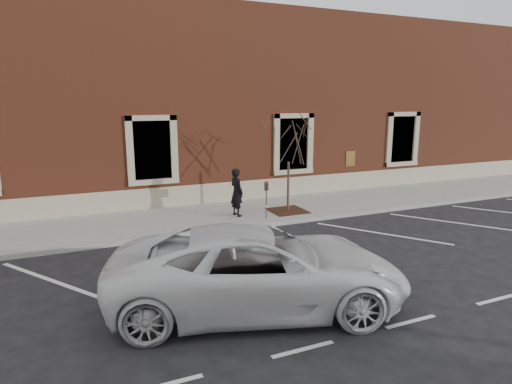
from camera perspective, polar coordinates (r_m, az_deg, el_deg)
name	(u,v)px	position (r m, az deg, el deg)	size (l,w,h in m)	color
ground	(263,227)	(14.65, 0.93, -4.66)	(120.00, 120.00, 0.00)	#28282B
sidewalk_near	(244,213)	(16.18, -1.62, -2.77)	(40.00, 3.50, 0.15)	#B5B1AA
curb_near	(264,225)	(14.58, 1.02, -4.43)	(40.00, 0.12, 0.15)	#9E9E99
parking_stripes	(294,246)	(12.77, 5.03, -7.23)	(28.00, 4.40, 0.01)	silver
building_civic	(198,106)	(21.33, -7.79, 11.35)	(40.00, 8.62, 8.00)	brown
man	(237,192)	(15.30, -2.59, -0.04)	(0.63, 0.41, 1.72)	black
parking_meter	(266,193)	(14.90, 1.39, -0.12)	(0.12, 0.09, 1.33)	#595B60
tree_grate	(288,211)	(16.15, 4.26, -2.50)	(1.30, 1.30, 0.03)	#422515
sapling	(289,148)	(15.72, 4.40, 5.88)	(2.04, 2.04, 3.41)	#3E3026
white_truck	(259,268)	(8.92, 0.39, -10.14)	(2.79, 6.05, 1.68)	silver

